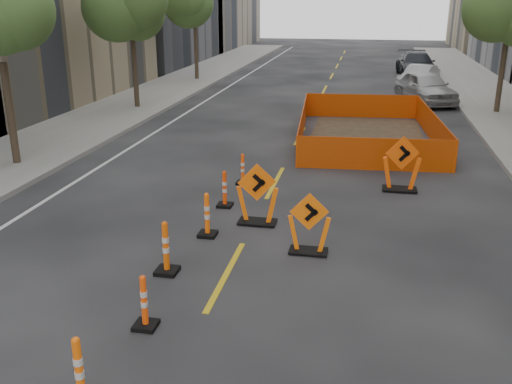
% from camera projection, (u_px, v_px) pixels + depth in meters
% --- Properties ---
extents(sidewalk_left, '(4.00, 90.00, 0.15)m').
position_uv_depth(sidewalk_left, '(35.00, 148.00, 20.27)').
color(sidewalk_left, gray).
rests_on(sidewalk_left, ground).
extents(tree_l_c, '(2.80, 2.80, 5.95)m').
position_uv_depth(tree_l_c, '(131.00, 12.00, 26.13)').
color(tree_l_c, '#382B1E').
rests_on(tree_l_c, ground).
extents(tree_l_d, '(2.80, 2.80, 5.95)m').
position_uv_depth(tree_l_d, '(195.00, 7.00, 35.41)').
color(tree_l_d, '#382B1E').
rests_on(tree_l_d, ground).
extents(tree_r_c, '(2.80, 2.80, 5.95)m').
position_uv_depth(tree_r_c, '(510.00, 12.00, 24.92)').
color(tree_r_c, '#382B1E').
rests_on(tree_r_c, ground).
extents(channelizer_3, '(0.41, 0.41, 1.04)m').
position_uv_depth(channelizer_3, '(79.00, 371.00, 7.50)').
color(channelizer_3, '#FF610A').
rests_on(channelizer_3, ground).
extents(channelizer_4, '(0.38, 0.38, 0.96)m').
position_uv_depth(channelizer_4, '(144.00, 302.00, 9.29)').
color(channelizer_4, '#FB480A').
rests_on(channelizer_4, ground).
extents(channelizer_5, '(0.43, 0.43, 1.10)m').
position_uv_depth(channelizer_5, '(166.00, 247.00, 11.13)').
color(channelizer_5, '#E15309').
rests_on(channelizer_5, ground).
extents(channelizer_6, '(0.41, 0.41, 1.04)m').
position_uv_depth(channelizer_6, '(207.00, 215.00, 12.88)').
color(channelizer_6, '#FF5C0A').
rests_on(channelizer_6, ground).
extents(channelizer_7, '(0.38, 0.38, 0.97)m').
position_uv_depth(channelizer_7, '(225.00, 189.00, 14.71)').
color(channelizer_7, '#DF3D09').
rests_on(channelizer_7, ground).
extents(channelizer_8, '(0.36, 0.36, 0.92)m').
position_uv_depth(channelizer_8, '(243.00, 169.00, 16.51)').
color(channelizer_8, '#FF490A').
rests_on(channelizer_8, ground).
extents(chevron_sign_left, '(1.15, 0.90, 1.51)m').
position_uv_depth(chevron_sign_left, '(257.00, 194.00, 13.51)').
color(chevron_sign_left, '#FF640A').
rests_on(chevron_sign_left, ground).
extents(chevron_sign_center, '(0.99, 0.70, 1.36)m').
position_uv_depth(chevron_sign_center, '(309.00, 223.00, 11.97)').
color(chevron_sign_center, '#FF680A').
rests_on(chevron_sign_center, ground).
extents(chevron_sign_right, '(1.19, 0.91, 1.58)m').
position_uv_depth(chevron_sign_right, '(402.00, 164.00, 15.82)').
color(chevron_sign_right, '#FF550A').
rests_on(chevron_sign_right, ground).
extents(safety_fence, '(5.50, 8.68, 1.04)m').
position_uv_depth(safety_fence, '(367.00, 126.00, 21.71)').
color(safety_fence, '#F2530C').
rests_on(safety_fence, ground).
extents(parked_car_near, '(3.32, 5.07, 1.60)m').
position_uv_depth(parked_car_near, '(425.00, 87.00, 29.01)').
color(parked_car_near, '#B6B7B9').
rests_on(parked_car_near, ground).
extents(parked_car_mid, '(2.75, 4.32, 1.34)m').
position_uv_depth(parked_car_mid, '(419.00, 77.00, 33.68)').
color(parked_car_mid, '#A9A8AD').
rests_on(parked_car_mid, ground).
extents(parked_car_far, '(2.70, 5.74, 1.62)m').
position_uv_depth(parked_car_far, '(416.00, 64.00, 38.64)').
color(parked_car_far, black).
rests_on(parked_car_far, ground).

